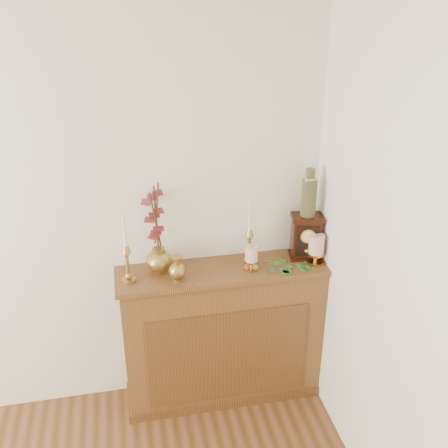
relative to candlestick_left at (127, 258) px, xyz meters
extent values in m
cube|color=brown|center=(0.54, 0.04, -0.63)|extent=(1.20, 0.30, 0.90)
cube|color=brown|center=(0.54, -0.11, -0.67)|extent=(0.96, 0.01, 0.63)
cube|color=brown|center=(0.54, 0.04, -0.16)|extent=(1.24, 0.34, 0.03)
cube|color=brown|center=(0.54, 0.04, -1.05)|extent=(1.23, 0.33, 0.06)
cylinder|color=tan|center=(0.00, 0.00, -0.14)|extent=(0.08, 0.08, 0.02)
sphere|color=tan|center=(0.00, 0.00, -0.11)|extent=(0.04, 0.04, 0.04)
cylinder|color=tan|center=(0.00, 0.00, -0.04)|extent=(0.02, 0.02, 0.13)
sphere|color=tan|center=(0.00, 0.00, 0.03)|extent=(0.03, 0.03, 0.03)
cone|color=tan|center=(0.00, 0.00, 0.05)|extent=(0.05, 0.05, 0.04)
cone|color=silver|center=(0.00, 0.00, 0.19)|extent=(0.02, 0.02, 0.24)
cylinder|color=tan|center=(0.70, 0.08, -0.14)|extent=(0.07, 0.07, 0.02)
sphere|color=tan|center=(0.70, 0.08, -0.11)|extent=(0.04, 0.04, 0.04)
cylinder|color=tan|center=(0.70, 0.08, -0.05)|extent=(0.02, 0.02, 0.13)
sphere|color=tan|center=(0.70, 0.08, 0.02)|extent=(0.03, 0.03, 0.03)
cone|color=tan|center=(0.70, 0.08, 0.04)|extent=(0.05, 0.05, 0.04)
cone|color=silver|center=(0.70, 0.08, 0.17)|extent=(0.02, 0.02, 0.22)
cylinder|color=tan|center=(0.26, -0.05, -0.14)|extent=(0.05, 0.05, 0.02)
sphere|color=tan|center=(0.26, -0.05, -0.08)|extent=(0.10, 0.10, 0.10)
cone|color=tan|center=(0.26, -0.05, -0.02)|extent=(0.07, 0.07, 0.05)
cylinder|color=tan|center=(0.18, 0.08, -0.14)|extent=(0.07, 0.07, 0.01)
ellipsoid|color=tan|center=(0.18, 0.08, -0.08)|extent=(0.15, 0.15, 0.13)
cylinder|color=tan|center=(0.18, 0.08, -0.01)|extent=(0.07, 0.07, 0.03)
cylinder|color=#472819|center=(0.17, 0.08, 0.17)|extent=(0.06, 0.08, 0.36)
cylinder|color=#472819|center=(0.18, 0.09, 0.19)|extent=(0.02, 0.08, 0.40)
cylinder|color=#472819|center=(0.18, 0.09, 0.20)|extent=(0.04, 0.14, 0.42)
cylinder|color=#C08B43|center=(0.70, 0.00, -0.14)|extent=(0.08, 0.08, 0.01)
cylinder|color=#C08B43|center=(0.70, 0.00, -0.12)|extent=(0.02, 0.02, 0.04)
cylinder|color=#C08B43|center=(0.70, 0.00, -0.10)|extent=(0.08, 0.08, 0.01)
cylinder|color=beige|center=(0.70, 0.00, -0.05)|extent=(0.07, 0.07, 0.09)
cylinder|color=#472819|center=(0.70, 0.00, 0.00)|extent=(0.00, 0.00, 0.01)
cylinder|color=#C08B43|center=(1.08, -0.01, -0.14)|extent=(0.10, 0.10, 0.02)
cylinder|color=#C08B43|center=(1.08, -0.01, -0.11)|extent=(0.02, 0.02, 0.05)
cylinder|color=#C08B43|center=(1.08, -0.01, -0.08)|extent=(0.10, 0.10, 0.01)
cylinder|color=beige|center=(1.08, -0.01, -0.02)|extent=(0.09, 0.09, 0.11)
cylinder|color=#472819|center=(1.08, -0.01, 0.04)|extent=(0.00, 0.00, 0.01)
cube|color=#296A28|center=(0.74, 0.00, -0.15)|extent=(0.05, 0.05, 0.00)
cube|color=#296A28|center=(0.78, 0.03, -0.15)|extent=(0.06, 0.05, 0.00)
cube|color=#296A28|center=(1.00, -0.09, -0.15)|extent=(0.06, 0.06, 0.00)
cube|color=#296A28|center=(0.95, -0.07, -0.15)|extent=(0.05, 0.06, 0.00)
cube|color=#296A28|center=(1.06, -0.01, -0.15)|extent=(0.05, 0.06, 0.00)
cube|color=#296A28|center=(0.95, -0.02, -0.15)|extent=(0.06, 0.06, 0.00)
cube|color=#296A28|center=(0.94, -0.09, -0.15)|extent=(0.06, 0.06, 0.00)
cube|color=#296A28|center=(1.02, 0.02, -0.15)|extent=(0.05, 0.05, 0.00)
cube|color=#296A28|center=(1.11, -0.04, -0.15)|extent=(0.06, 0.05, 0.00)
cube|color=#296A28|center=(1.04, 0.04, -0.15)|extent=(0.05, 0.05, 0.00)
cube|color=#296A28|center=(1.07, 0.03, -0.15)|extent=(0.05, 0.05, 0.00)
cube|color=#296A28|center=(0.76, 0.05, -0.15)|extent=(0.04, 0.05, 0.00)
cube|color=#296A28|center=(0.94, 0.02, -0.15)|extent=(0.05, 0.04, 0.00)
cube|color=#296A28|center=(1.09, 0.02, -0.15)|extent=(0.05, 0.05, 0.00)
cube|color=#296A28|center=(0.79, -0.01, -0.11)|extent=(0.04, 0.05, 0.02)
cube|color=#296A28|center=(0.84, -0.07, -0.09)|extent=(0.04, 0.05, 0.02)
cube|color=#296A28|center=(1.07, -0.02, -0.10)|extent=(0.05, 0.04, 0.02)
cube|color=black|center=(1.05, 0.07, -0.14)|extent=(0.20, 0.16, 0.02)
cube|color=black|center=(1.05, 0.07, -0.02)|extent=(0.18, 0.14, 0.24)
cube|color=black|center=(1.05, 0.07, 0.11)|extent=(0.20, 0.16, 0.03)
cube|color=black|center=(1.04, 0.02, -0.02)|extent=(0.13, 0.03, 0.19)
cylinder|color=yellow|center=(1.04, 0.01, 0.02)|extent=(0.09, 0.02, 0.09)
cylinder|color=silver|center=(1.04, 0.01, 0.02)|extent=(0.07, 0.02, 0.07)
sphere|color=yellow|center=(1.04, 0.02, -0.08)|extent=(0.03, 0.03, 0.03)
cylinder|color=black|center=(1.05, 0.07, 0.24)|extent=(0.09, 0.09, 0.22)
cylinder|color=black|center=(1.05, 0.07, 0.37)|extent=(0.05, 0.05, 0.07)
cylinder|color=tan|center=(1.05, 0.07, 0.35)|extent=(0.06, 0.06, 0.02)
camera|label=1|loc=(0.02, -2.53, 1.38)|focal=42.00mm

